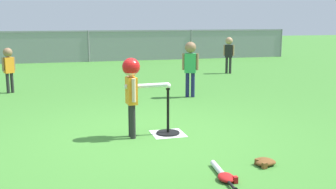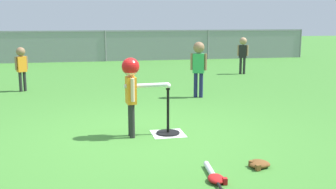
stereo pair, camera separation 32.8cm
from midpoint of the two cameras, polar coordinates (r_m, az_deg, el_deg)
The scene contains 13 objects.
ground_plane at distance 5.39m, azimuth -1.11°, elevation -6.05°, with size 60.00×60.00×0.00m, color #3D7A2D.
home_plate at distance 5.53m, azimuth 1.70°, elevation -5.57°, with size 0.44×0.44×0.01m, color white.
batting_tee at distance 5.51m, azimuth 1.71°, elevation -4.64°, with size 0.32×0.32×0.64m.
baseball_on_tee at distance 5.39m, azimuth 1.74°, elevation 1.28°, with size 0.07×0.07×0.07m, color white.
batter_child at distance 5.25m, azimuth -3.42°, elevation 1.92°, with size 0.63×0.30×1.06m.
fielder_deep_left at distance 9.19m, azimuth -19.15°, elevation 4.24°, with size 0.25×0.20×0.96m.
fielder_near_left at distance 11.74m, azimuth 11.38°, elevation 6.14°, with size 0.27×0.21×1.05m.
fielder_near_right at distance 8.03m, azimuth 5.55°, elevation 4.63°, with size 0.31×0.22×1.11m.
spare_bat_silver at distance 4.16m, azimuth 8.46°, elevation -10.91°, with size 0.12×0.72×0.06m.
glove_by_plate at distance 3.99m, azimuth 9.30°, elevation -11.76°, with size 0.18×0.24×0.07m.
glove_near_bats at distance 4.45m, azimuth 14.94°, elevation -9.63°, with size 0.24×0.20×0.07m.
glove_tossed_aside at distance 4.49m, azimuth 14.99°, elevation -9.44°, with size 0.26×0.27×0.07m.
outfield_fence at distance 15.23m, azimuth -8.29°, elevation 7.00°, with size 16.06×0.06×1.15m.
Camera 2 is at (-0.80, -5.11, 1.55)m, focal length 42.92 mm.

